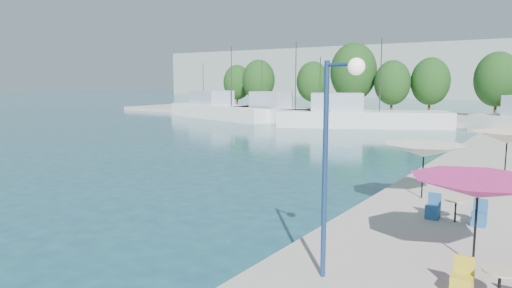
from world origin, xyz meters
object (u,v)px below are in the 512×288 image
Objects in this scene: trawler_02 at (283,114)px; umbrella_cream at (507,138)px; trawler_01 at (221,110)px; trawler_03 at (357,117)px; umbrella_white at (424,150)px; street_lamp at (337,130)px; umbrella_pink at (478,188)px.

umbrella_cream is at bearing -34.57° from trawler_02.
trawler_02 is 38.27m from umbrella_cream.
trawler_03 is (20.45, -0.96, 0.00)m from trawler_01.
trawler_02 is at bearing 135.53° from umbrella_cream.
trawler_03 is at bearing 115.92° from umbrella_white.
umbrella_white is at bearing 107.65° from street_lamp.
trawler_02 is at bearing 128.80° from umbrella_white.
street_lamp is at bearing -131.23° from umbrella_pink.
trawler_02 reaches higher than umbrella_cream.
trawler_02 is 3.29× the size of street_lamp.
umbrella_pink is 1.16× the size of umbrella_cream.
street_lamp is at bearing -95.29° from trawler_03.
umbrella_pink is at bearing 64.48° from street_lamp.
umbrella_cream is (27.29, -26.78, 1.66)m from trawler_02.
trawler_01 reaches higher than umbrella_cream.
umbrella_cream is (-0.37, 10.13, 0.18)m from umbrella_pink.
trawler_01 reaches higher than umbrella_pink.
umbrella_cream is 0.56× the size of street_lamp.
umbrella_cream is at bearing 96.39° from street_lamp.
trawler_03 reaches higher than street_lamp.
umbrella_white is at bearing -25.96° from trawler_01.
umbrella_white is 1.10× the size of umbrella_cream.
trawler_01 is 54.30m from street_lamp.
umbrella_cream is (17.46, -26.79, 1.67)m from trawler_03.
umbrella_cream is at bearing -83.28° from trawler_03.
umbrella_pink is (38.28, -37.88, 1.49)m from trawler_01.
trawler_01 is at bearing 135.30° from umbrella_pink.
street_lamp is (35.78, -40.73, 3.02)m from trawler_01.
umbrella_pink reaches higher than umbrella_white.
umbrella_pink is at bearing -28.72° from trawler_01.
trawler_01 is at bearing 138.06° from umbrella_white.
street_lamp is (-2.50, -2.85, 1.53)m from umbrella_pink.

